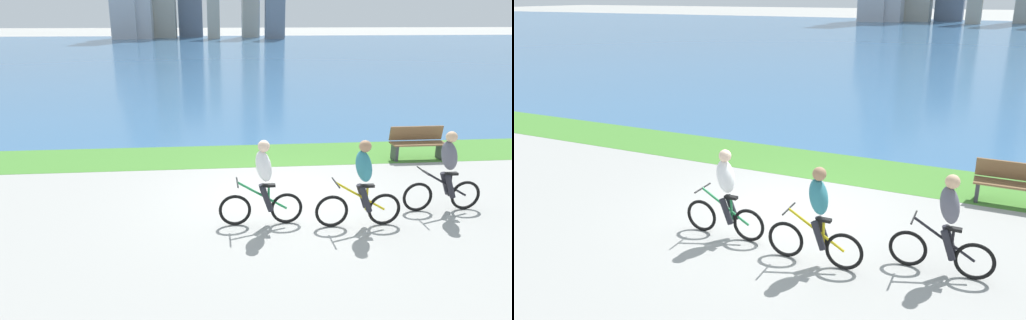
# 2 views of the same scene
# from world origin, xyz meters

# --- Properties ---
(ground_plane) EXTENTS (300.00, 300.00, 0.00)m
(ground_plane) POSITION_xyz_m (0.00, 0.00, 0.00)
(ground_plane) COLOR #9E9E99
(grass_strip_bayside) EXTENTS (120.00, 2.18, 0.01)m
(grass_strip_bayside) POSITION_xyz_m (0.00, 3.18, 0.00)
(grass_strip_bayside) COLOR #478433
(grass_strip_bayside) RESTS_ON ground
(bay_water_surface) EXTENTS (300.00, 80.46, 0.00)m
(bay_water_surface) POSITION_xyz_m (0.00, 44.50, 0.00)
(bay_water_surface) COLOR #386693
(bay_water_surface) RESTS_ON ground
(cyclist_lead) EXTENTS (1.59, 0.52, 1.65)m
(cyclist_lead) POSITION_xyz_m (-0.55, -1.32, 0.83)
(cyclist_lead) COLOR black
(cyclist_lead) RESTS_ON ground
(cyclist_trailing) EXTENTS (1.64, 0.52, 1.67)m
(cyclist_trailing) POSITION_xyz_m (1.26, -1.56, 0.83)
(cyclist_trailing) COLOR black
(cyclist_trailing) RESTS_ON ground
(cyclist_distant_rear) EXTENTS (1.62, 0.52, 1.65)m
(cyclist_distant_rear) POSITION_xyz_m (3.16, -1.01, 0.83)
(cyclist_distant_rear) COLOR black
(cyclist_distant_rear) RESTS_ON ground
(bench_near_path) EXTENTS (1.50, 0.47, 0.90)m
(bench_near_path) POSITION_xyz_m (4.14, 2.45, 0.45)
(bench_near_path) COLOR brown
(bench_near_path) RESTS_ON ground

